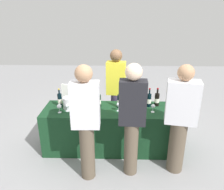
{
  "coord_description": "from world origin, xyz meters",
  "views": [
    {
      "loc": [
        0.09,
        -3.27,
        2.28
      ],
      "look_at": [
        0.0,
        0.0,
        0.99
      ],
      "focal_mm": 34.97,
      "sensor_mm": 36.0,
      "label": 1
    }
  ],
  "objects_px": {
    "ice_bucket": "(69,103)",
    "guest_2": "(180,118)",
    "wine_glass_4": "(130,107)",
    "guest_0": "(86,120)",
    "wine_glass_5": "(153,107)",
    "wine_glass_1": "(67,106)",
    "wine_bottle_0": "(60,100)",
    "wine_glass_3": "(119,105)",
    "guest_1": "(132,117)",
    "menu_board": "(73,104)",
    "wine_bottle_2": "(119,101)",
    "server_pouring": "(116,89)",
    "wine_glass_0": "(59,107)",
    "wine_bottle_3": "(149,100)",
    "wine_bottle_4": "(157,99)",
    "wine_bottle_1": "(99,101)",
    "wine_glass_2": "(82,106)"
  },
  "relations": [
    {
      "from": "wine_glass_4",
      "to": "guest_0",
      "type": "height_order",
      "value": "guest_0"
    },
    {
      "from": "wine_bottle_1",
      "to": "wine_bottle_2",
      "type": "distance_m",
      "value": 0.35
    },
    {
      "from": "wine_glass_5",
      "to": "wine_glass_1",
      "type": "bearing_deg",
      "value": -179.76
    },
    {
      "from": "wine_glass_1",
      "to": "ice_bucket",
      "type": "distance_m",
      "value": 0.11
    },
    {
      "from": "wine_bottle_0",
      "to": "wine_glass_2",
      "type": "xyz_separation_m",
      "value": [
        0.4,
        -0.18,
        -0.03
      ]
    },
    {
      "from": "wine_glass_1",
      "to": "guest_1",
      "type": "height_order",
      "value": "guest_1"
    },
    {
      "from": "wine_glass_0",
      "to": "guest_2",
      "type": "distance_m",
      "value": 1.84
    },
    {
      "from": "wine_bottle_0",
      "to": "guest_0",
      "type": "xyz_separation_m",
      "value": [
        0.56,
        -0.81,
        0.06
      ]
    },
    {
      "from": "wine_glass_5",
      "to": "ice_bucket",
      "type": "bearing_deg",
      "value": 175.78
    },
    {
      "from": "wine_bottle_4",
      "to": "server_pouring",
      "type": "height_order",
      "value": "server_pouring"
    },
    {
      "from": "wine_bottle_1",
      "to": "wine_glass_2",
      "type": "bearing_deg",
      "value": -145.28
    },
    {
      "from": "wine_glass_0",
      "to": "guest_2",
      "type": "relative_size",
      "value": 0.09
    },
    {
      "from": "wine_bottle_4",
      "to": "wine_glass_0",
      "type": "relative_size",
      "value": 2.17
    },
    {
      "from": "wine_bottle_1",
      "to": "server_pouring",
      "type": "xyz_separation_m",
      "value": [
        0.28,
        0.45,
        0.06
      ]
    },
    {
      "from": "wine_glass_4",
      "to": "guest_0",
      "type": "distance_m",
      "value": 0.86
    },
    {
      "from": "wine_glass_1",
      "to": "wine_bottle_2",
      "type": "bearing_deg",
      "value": 11.52
    },
    {
      "from": "server_pouring",
      "to": "guest_1",
      "type": "bearing_deg",
      "value": 108.51
    },
    {
      "from": "wine_bottle_1",
      "to": "wine_glass_4",
      "type": "height_order",
      "value": "wine_bottle_1"
    },
    {
      "from": "wine_glass_1",
      "to": "wine_glass_2",
      "type": "relative_size",
      "value": 0.98
    },
    {
      "from": "ice_bucket",
      "to": "guest_1",
      "type": "xyz_separation_m",
      "value": [
        1.01,
        -0.63,
        0.08
      ]
    },
    {
      "from": "wine_bottle_2",
      "to": "wine_bottle_3",
      "type": "relative_size",
      "value": 0.99
    },
    {
      "from": "wine_glass_4",
      "to": "wine_glass_5",
      "type": "height_order",
      "value": "wine_glass_4"
    },
    {
      "from": "wine_glass_1",
      "to": "wine_glass_4",
      "type": "distance_m",
      "value": 1.01
    },
    {
      "from": "wine_bottle_0",
      "to": "wine_glass_0",
      "type": "bearing_deg",
      "value": -78.42
    },
    {
      "from": "wine_bottle_3",
      "to": "menu_board",
      "type": "relative_size",
      "value": 0.39
    },
    {
      "from": "server_pouring",
      "to": "wine_glass_0",
      "type": "bearing_deg",
      "value": 44.53
    },
    {
      "from": "wine_bottle_4",
      "to": "menu_board",
      "type": "xyz_separation_m",
      "value": [
        -1.6,
        0.77,
        -0.44
      ]
    },
    {
      "from": "wine_glass_5",
      "to": "wine_glass_4",
      "type": "bearing_deg",
      "value": -175.29
    },
    {
      "from": "guest_1",
      "to": "menu_board",
      "type": "distance_m",
      "value": 1.99
    },
    {
      "from": "ice_bucket",
      "to": "guest_2",
      "type": "relative_size",
      "value": 0.12
    },
    {
      "from": "wine_glass_3",
      "to": "wine_glass_4",
      "type": "relative_size",
      "value": 1.03
    },
    {
      "from": "wine_bottle_3",
      "to": "wine_bottle_2",
      "type": "bearing_deg",
      "value": -174.21
    },
    {
      "from": "ice_bucket",
      "to": "menu_board",
      "type": "height_order",
      "value": "ice_bucket"
    },
    {
      "from": "wine_bottle_0",
      "to": "wine_glass_3",
      "type": "bearing_deg",
      "value": -8.61
    },
    {
      "from": "wine_bottle_3",
      "to": "wine_glass_3",
      "type": "distance_m",
      "value": 0.55
    },
    {
      "from": "ice_bucket",
      "to": "guest_2",
      "type": "height_order",
      "value": "guest_2"
    },
    {
      "from": "wine_glass_5",
      "to": "wine_bottle_2",
      "type": "bearing_deg",
      "value": 163.0
    },
    {
      "from": "wine_bottle_1",
      "to": "wine_glass_4",
      "type": "relative_size",
      "value": 2.23
    },
    {
      "from": "wine_bottle_2",
      "to": "server_pouring",
      "type": "distance_m",
      "value": 0.47
    },
    {
      "from": "wine_glass_3",
      "to": "guest_1",
      "type": "xyz_separation_m",
      "value": [
        0.18,
        -0.55,
        0.07
      ]
    },
    {
      "from": "wine_bottle_0",
      "to": "wine_glass_3",
      "type": "height_order",
      "value": "wine_bottle_0"
    },
    {
      "from": "wine_bottle_2",
      "to": "wine_glass_0",
      "type": "relative_size",
      "value": 2.24
    },
    {
      "from": "menu_board",
      "to": "guest_1",
      "type": "bearing_deg",
      "value": -41.61
    },
    {
      "from": "wine_bottle_4",
      "to": "guest_0",
      "type": "distance_m",
      "value": 1.41
    },
    {
      "from": "wine_bottle_2",
      "to": "ice_bucket",
      "type": "bearing_deg",
      "value": -175.69
    },
    {
      "from": "guest_2",
      "to": "guest_0",
      "type": "bearing_deg",
      "value": -161.11
    },
    {
      "from": "wine_bottle_4",
      "to": "guest_2",
      "type": "height_order",
      "value": "guest_2"
    },
    {
      "from": "guest_2",
      "to": "menu_board",
      "type": "height_order",
      "value": "guest_2"
    },
    {
      "from": "wine_glass_3",
      "to": "wine_bottle_1",
      "type": "bearing_deg",
      "value": 155.5
    },
    {
      "from": "guest_1",
      "to": "wine_bottle_3",
      "type": "bearing_deg",
      "value": 69.39
    }
  ]
}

